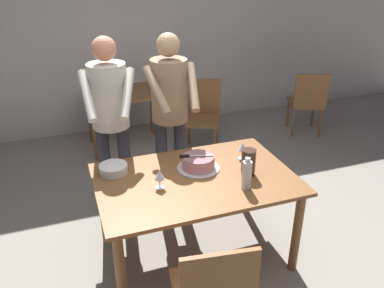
{
  "coord_description": "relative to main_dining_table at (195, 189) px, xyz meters",
  "views": [
    {
      "loc": [
        -0.89,
        -2.42,
        2.28
      ],
      "look_at": [
        0.07,
        0.27,
        0.9
      ],
      "focal_mm": 36.47,
      "sensor_mm": 36.0,
      "label": 1
    }
  ],
  "objects": [
    {
      "name": "wine_glass_far",
      "position": [
        -0.29,
        -0.05,
        0.21
      ],
      "size": [
        0.08,
        0.08,
        0.14
      ],
      "color": "silver",
      "rests_on": "main_dining_table"
    },
    {
      "name": "background_chair_0",
      "position": [
        2.31,
        1.84,
        -0.15
      ],
      "size": [
        0.56,
        0.56,
        0.9
      ],
      "color": "brown",
      "rests_on": "ground_plane"
    },
    {
      "name": "back_wall",
      "position": [
        0.0,
        2.98,
        0.7
      ],
      "size": [
        10.0,
        0.12,
        2.7
      ],
      "primitive_type": "cube",
      "color": "beige",
      "rests_on": "ground_plane"
    },
    {
      "name": "background_table",
      "position": [
        -0.13,
        2.28,
        -0.07
      ],
      "size": [
        1.0,
        0.7,
        0.74
      ],
      "color": "brown",
      "rests_on": "ground_plane"
    },
    {
      "name": "wine_glass_near",
      "position": [
        0.47,
        0.17,
        0.21
      ],
      "size": [
        0.08,
        0.08,
        0.14
      ],
      "color": "silver",
      "rests_on": "main_dining_table"
    },
    {
      "name": "person_standing_beside",
      "position": [
        -0.51,
        0.74,
        0.43
      ],
      "size": [
        0.46,
        0.57,
        1.72
      ],
      "color": "#2D2D38",
      "rests_on": "ground_plane"
    },
    {
      "name": "cake_on_platter",
      "position": [
        0.07,
        0.12,
        0.16
      ],
      "size": [
        0.34,
        0.34,
        0.11
      ],
      "color": "silver",
      "rests_on": "main_dining_table"
    },
    {
      "name": "background_chair_1",
      "position": [
        0.77,
        1.87,
        -0.15
      ],
      "size": [
        0.59,
        0.59,
        0.9
      ],
      "color": "brown",
      "rests_on": "ground_plane"
    },
    {
      "name": "cake_knife",
      "position": [
        -0.0,
        0.14,
        0.22
      ],
      "size": [
        0.27,
        0.09,
        0.02
      ],
      "color": "silver",
      "rests_on": "cake_on_platter"
    },
    {
      "name": "ground_plane",
      "position": [
        0.0,
        0.0,
        -0.65
      ],
      "size": [
        14.0,
        14.0,
        0.0
      ],
      "primitive_type": "plane",
      "color": "gray"
    },
    {
      "name": "main_dining_table",
      "position": [
        0.0,
        0.0,
        0.0
      ],
      "size": [
        1.51,
        0.99,
        0.75
      ],
      "color": "brown",
      "rests_on": "ground_plane"
    },
    {
      "name": "water_bottle",
      "position": [
        0.3,
        -0.27,
        0.22
      ],
      "size": [
        0.07,
        0.07,
        0.25
      ],
      "color": "silver",
      "rests_on": "main_dining_table"
    },
    {
      "name": "hurricane_lamp",
      "position": [
        0.4,
        -0.09,
        0.21
      ],
      "size": [
        0.11,
        0.11,
        0.21
      ],
      "color": "black",
      "rests_on": "main_dining_table"
    },
    {
      "name": "plate_stack",
      "position": [
        -0.58,
        0.28,
        0.14
      ],
      "size": [
        0.22,
        0.22,
        0.07
      ],
      "color": "white",
      "rests_on": "main_dining_table"
    },
    {
      "name": "person_cutting_cake",
      "position": [
        0.02,
        0.71,
        0.43
      ],
      "size": [
        0.47,
        0.55,
        1.72
      ],
      "color": "#2D2D38",
      "rests_on": "ground_plane"
    }
  ]
}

